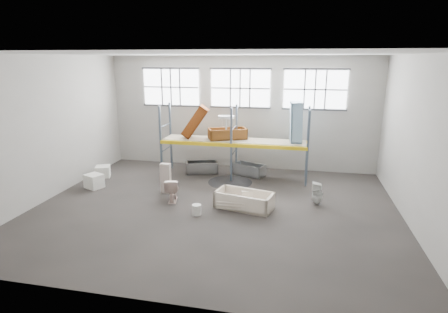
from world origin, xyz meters
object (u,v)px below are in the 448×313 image
(steel_tub_right, at_px, (249,169))
(bucket, at_px, (197,210))
(carton_near, at_px, (94,181))
(cistern_tall, at_px, (166,178))
(rust_tub_flat, at_px, (227,134))
(blue_tub_upright, at_px, (296,122))
(bathtub_beige, at_px, (244,200))
(toilet_beige, at_px, (172,189))
(toilet_white, at_px, (317,193))
(steel_tub_left, at_px, (202,167))

(steel_tub_right, relative_size, bucket, 3.92)
(carton_near, bearing_deg, steel_tub_right, 26.68)
(cistern_tall, relative_size, rust_tub_flat, 0.72)
(blue_tub_upright, bearing_deg, steel_tub_right, 173.90)
(rust_tub_flat, distance_m, carton_near, 5.65)
(bathtub_beige, bearing_deg, bucket, -135.64)
(toilet_beige, distance_m, toilet_white, 5.03)
(steel_tub_left, distance_m, bucket, 4.48)
(rust_tub_flat, bearing_deg, cistern_tall, -125.57)
(steel_tub_left, height_order, blue_tub_upright, blue_tub_upright)
(bathtub_beige, height_order, steel_tub_right, bathtub_beige)
(steel_tub_right, bearing_deg, bathtub_beige, -84.53)
(rust_tub_flat, height_order, bucket, rust_tub_flat)
(blue_tub_upright, bearing_deg, cistern_tall, -150.91)
(bathtub_beige, relative_size, carton_near, 3.03)
(toilet_beige, height_order, blue_tub_upright, blue_tub_upright)
(steel_tub_right, height_order, carton_near, carton_near)
(bathtub_beige, bearing_deg, steel_tub_left, 137.54)
(toilet_beige, height_order, carton_near, toilet_beige)
(cistern_tall, height_order, steel_tub_left, cistern_tall)
(bucket, bearing_deg, toilet_white, 23.86)
(toilet_white, distance_m, blue_tub_upright, 3.37)
(toilet_beige, relative_size, carton_near, 1.33)
(toilet_white, distance_m, steel_tub_left, 5.53)
(steel_tub_left, height_order, rust_tub_flat, rust_tub_flat)
(cistern_tall, height_order, rust_tub_flat, rust_tub_flat)
(toilet_beige, bearing_deg, bucket, 127.24)
(toilet_white, bearing_deg, blue_tub_upright, -162.17)
(rust_tub_flat, bearing_deg, bucket, -92.00)
(steel_tub_right, relative_size, rust_tub_flat, 0.85)
(toilet_white, bearing_deg, carton_near, -90.31)
(bucket, bearing_deg, toilet_beige, 140.10)
(bathtub_beige, distance_m, blue_tub_upright, 4.28)
(bathtub_beige, relative_size, steel_tub_right, 1.43)
(steel_tub_left, relative_size, carton_near, 2.16)
(steel_tub_right, bearing_deg, steel_tub_left, -177.09)
(steel_tub_right, xyz_separation_m, carton_near, (-5.67, -2.85, 0.02))
(bathtub_beige, relative_size, rust_tub_flat, 1.21)
(steel_tub_left, bearing_deg, steel_tub_right, 2.91)
(toilet_beige, distance_m, carton_near, 3.50)
(blue_tub_upright, bearing_deg, steel_tub_left, 178.63)
(bucket, bearing_deg, bathtub_beige, 31.70)
(blue_tub_upright, height_order, carton_near, blue_tub_upright)
(bathtub_beige, xyz_separation_m, toilet_white, (2.40, 0.82, 0.12))
(bathtub_beige, bearing_deg, steel_tub_right, 108.13)
(blue_tub_upright, relative_size, bucket, 4.75)
(cistern_tall, xyz_separation_m, blue_tub_upright, (4.62, 2.57, 1.83))
(toilet_beige, distance_m, blue_tub_upright, 5.62)
(steel_tub_left, distance_m, rust_tub_flat, 1.96)
(steel_tub_right, height_order, bucket, steel_tub_right)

